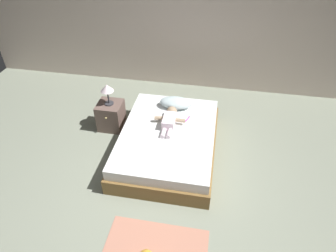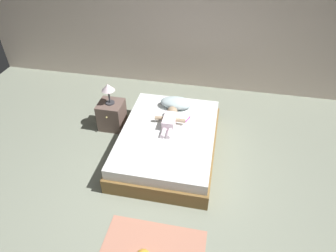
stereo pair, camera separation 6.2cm
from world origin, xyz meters
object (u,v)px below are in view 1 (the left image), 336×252
toothbrush (188,119)px  lamp (107,89)px  bed (168,142)px  baby (170,119)px  pillow (176,103)px  nightstand (111,115)px

toothbrush → lamp: lamp is taller
bed → baby: baby is taller
pillow → toothbrush: pillow is taller
bed → lamp: bearing=157.1°
pillow → toothbrush: 0.38m
pillow → toothbrush: bearing=-50.6°
toothbrush → nightstand: (-1.26, 0.09, -0.17)m
pillow → lamp: bearing=-169.3°
nightstand → lamp: bearing=90.0°
baby → bed: bearing=-87.0°
toothbrush → lamp: bearing=175.9°
pillow → nightstand: 1.08m
pillow → bed: bearing=-90.8°
nightstand → lamp: lamp is taller
pillow → toothbrush: (0.23, -0.28, -0.07)m
bed → pillow: 0.69m
bed → toothbrush: size_ratio=11.72×
toothbrush → nightstand: bearing=175.9°
bed → nightstand: size_ratio=4.15×
bed → lamp: size_ratio=5.42×
bed → baby: (-0.01, 0.20, 0.27)m
nightstand → bed: bearing=-22.9°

